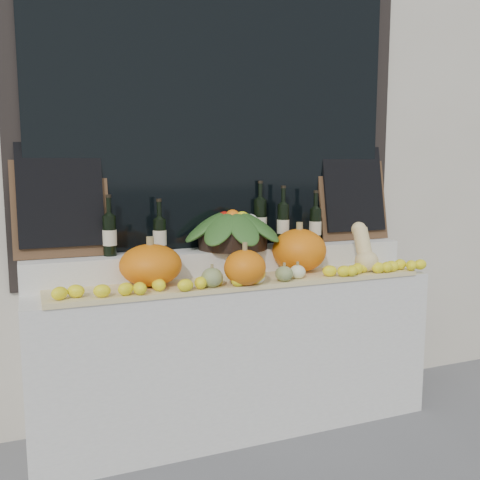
% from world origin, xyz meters
% --- Properties ---
extents(storefront_facade, '(7.00, 0.94, 4.50)m').
position_xyz_m(storefront_facade, '(0.00, 2.25, 2.25)').
color(storefront_facade, beige).
rests_on(storefront_facade, ground).
extents(display_sill, '(2.30, 0.55, 0.88)m').
position_xyz_m(display_sill, '(0.00, 1.52, 0.44)').
color(display_sill, silver).
rests_on(display_sill, ground).
extents(rear_tier, '(2.30, 0.25, 0.16)m').
position_xyz_m(rear_tier, '(0.00, 1.68, 0.96)').
color(rear_tier, silver).
rests_on(rear_tier, display_sill).
extents(straw_bedding, '(2.10, 0.32, 0.02)m').
position_xyz_m(straw_bedding, '(0.00, 1.40, 0.89)').
color(straw_bedding, tan).
rests_on(straw_bedding, display_sill).
extents(pumpkin_left, '(0.43, 0.43, 0.22)m').
position_xyz_m(pumpkin_left, '(-0.50, 1.45, 1.01)').
color(pumpkin_left, orange).
rests_on(pumpkin_left, straw_bedding).
extents(pumpkin_right, '(0.38, 0.38, 0.25)m').
position_xyz_m(pumpkin_right, '(0.39, 1.49, 1.03)').
color(pumpkin_right, orange).
rests_on(pumpkin_right, straw_bedding).
extents(pumpkin_center, '(0.26, 0.26, 0.19)m').
position_xyz_m(pumpkin_center, '(-0.04, 1.28, 1.00)').
color(pumpkin_center, orange).
rests_on(pumpkin_center, straw_bedding).
extents(butternut_squash, '(0.14, 0.20, 0.29)m').
position_xyz_m(butternut_squash, '(0.77, 1.37, 1.03)').
color(butternut_squash, '#EBCF8A').
rests_on(butternut_squash, straw_bedding).
extents(decorative_gourds, '(0.61, 0.14, 0.15)m').
position_xyz_m(decorative_gourds, '(0.02, 1.29, 0.95)').
color(decorative_gourds, '#355D1C').
rests_on(decorative_gourds, straw_bedding).
extents(lemon_heap, '(2.20, 0.16, 0.06)m').
position_xyz_m(lemon_heap, '(0.00, 1.29, 0.94)').
color(lemon_heap, yellow).
rests_on(lemon_heap, straw_bedding).
extents(produce_bowl, '(0.63, 0.63, 0.24)m').
position_xyz_m(produce_bowl, '(0.04, 1.66, 1.16)').
color(produce_bowl, black).
rests_on(produce_bowl, rear_tier).
extents(wine_bottle_far_left, '(0.08, 0.08, 0.33)m').
position_xyz_m(wine_bottle_far_left, '(-0.68, 1.67, 1.16)').
color(wine_bottle_far_left, black).
rests_on(wine_bottle_far_left, rear_tier).
extents(wine_bottle_near_left, '(0.08, 0.08, 0.31)m').
position_xyz_m(wine_bottle_near_left, '(-0.40, 1.67, 1.14)').
color(wine_bottle_near_left, black).
rests_on(wine_bottle_near_left, rear_tier).
extents(wine_bottle_tall, '(0.08, 0.08, 0.40)m').
position_xyz_m(wine_bottle_tall, '(0.25, 1.74, 1.19)').
color(wine_bottle_tall, black).
rests_on(wine_bottle_tall, rear_tier).
extents(wine_bottle_near_right, '(0.08, 0.08, 0.37)m').
position_xyz_m(wine_bottle_near_right, '(0.37, 1.66, 1.17)').
color(wine_bottle_near_right, black).
rests_on(wine_bottle_near_right, rear_tier).
extents(wine_bottle_far_right, '(0.08, 0.08, 0.34)m').
position_xyz_m(wine_bottle_far_right, '(0.58, 1.64, 1.16)').
color(wine_bottle_far_right, black).
rests_on(wine_bottle_far_right, rear_tier).
extents(chalkboard_left, '(0.50, 0.15, 0.61)m').
position_xyz_m(chalkboard_left, '(-0.92, 1.74, 1.36)').
color(chalkboard_left, '#4C331E').
rests_on(chalkboard_left, rear_tier).
extents(chalkboard_right, '(0.50, 0.15, 0.61)m').
position_xyz_m(chalkboard_right, '(0.92, 1.74, 1.36)').
color(chalkboard_right, '#4C331E').
rests_on(chalkboard_right, rear_tier).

